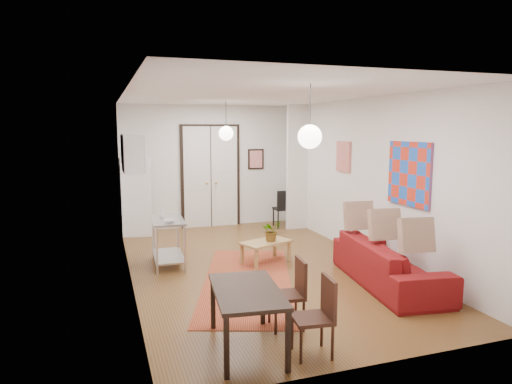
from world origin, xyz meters
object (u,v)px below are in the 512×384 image
object	(u,v)px
kitchen_counter	(168,236)
dining_table	(247,296)
dining_chair_near	(284,287)
coffee_table	(266,244)
sofa	(389,263)
dining_chair_far	(309,309)
black_side_chair	(281,205)
fridge	(137,196)

from	to	relation	value
kitchen_counter	dining_table	size ratio (longest dim) A/B	0.85
dining_table	dining_chair_near	world-z (taller)	dining_chair_near
coffee_table	dining_chair_near	bearing A→B (deg)	-105.25
sofa	kitchen_counter	distance (m)	3.67
dining_chair_far	coffee_table	bearing A→B (deg)	174.91
black_side_chair	kitchen_counter	bearing A→B (deg)	40.00
coffee_table	black_side_chair	bearing A→B (deg)	63.02
dining_table	sofa	bearing A→B (deg)	25.19
kitchen_counter	dining_table	world-z (taller)	kitchen_counter
coffee_table	dining_chair_far	distance (m)	3.26
fridge	kitchen_counter	bearing A→B (deg)	-75.04
sofa	dining_chair_near	distance (m)	2.20
dining_table	kitchen_counter	bearing A→B (deg)	96.34
kitchen_counter	fridge	bearing A→B (deg)	99.66
black_side_chair	dining_chair_far	bearing A→B (deg)	73.33
dining_table	black_side_chair	bearing A→B (deg)	64.70
dining_table	black_side_chair	size ratio (longest dim) A/B	1.42
dining_chair_near	black_side_chair	distance (m)	5.63
coffee_table	black_side_chair	world-z (taller)	black_side_chair
dining_table	dining_chair_far	xyz separation A→B (m)	(0.60, -0.27, -0.12)
coffee_table	black_side_chair	size ratio (longest dim) A/B	1.10
coffee_table	dining_chair_near	xyz separation A→B (m)	(-0.68, -2.48, 0.14)
fridge	dining_chair_far	size ratio (longest dim) A/B	2.11
sofa	dining_chair_far	bearing A→B (deg)	134.52
fridge	dining_chair_near	bearing A→B (deg)	-68.80
kitchen_counter	black_side_chair	distance (m)	3.83
sofa	dining_chair_far	world-z (taller)	dining_chair_far
dining_table	black_side_chair	xyz separation A→B (m)	(2.68, 5.66, -0.07)
kitchen_counter	fridge	xyz separation A→B (m)	(-0.31, 2.57, 0.36)
coffee_table	kitchen_counter	distance (m)	1.71
black_side_chair	dining_chair_near	bearing A→B (deg)	70.98
dining_chair_far	black_side_chair	distance (m)	6.28
sofa	fridge	xyz separation A→B (m)	(-3.33, 4.66, 0.53)
sofa	dining_chair_far	xyz separation A→B (m)	(-2.04, -1.51, 0.13)
sofa	kitchen_counter	world-z (taller)	kitchen_counter
dining_chair_far	black_side_chair	world-z (taller)	black_side_chair
coffee_table	dining_chair_far	world-z (taller)	dining_chair_far
coffee_table	kitchen_counter	size ratio (longest dim) A/B	0.91
dining_chair_near	coffee_table	bearing A→B (deg)	171.67
dining_table	coffee_table	bearing A→B (deg)	66.33
coffee_table	kitchen_counter	xyz separation A→B (m)	(-1.65, 0.42, 0.17)
sofa	dining_table	xyz separation A→B (m)	(-2.64, -1.24, 0.25)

